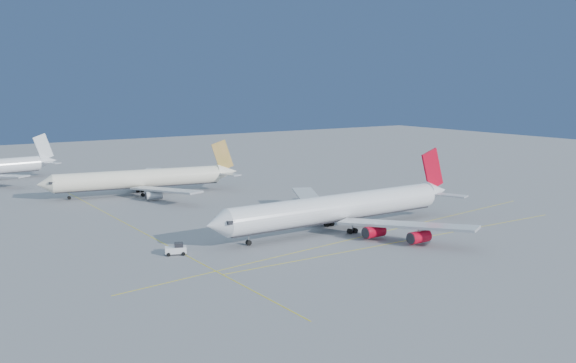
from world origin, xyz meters
name	(u,v)px	position (x,y,z in m)	size (l,w,h in m)	color
ground	(352,230)	(0.00, 0.00, 0.00)	(500.00, 500.00, 0.00)	slate
taxiway_lines	(282,232)	(-14.71, 6.34, 0.01)	(118.86, 140.00, 0.02)	yellow
airliner_virgin	(342,207)	(-1.90, 1.29, 5.01)	(67.31, 60.58, 16.63)	white
airliner_etihad	(143,179)	(-22.12, 69.08, 4.62)	(58.03, 53.03, 15.19)	white
pushback_tug	(176,249)	(-41.26, 2.34, 1.04)	(4.45, 3.53, 2.25)	white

